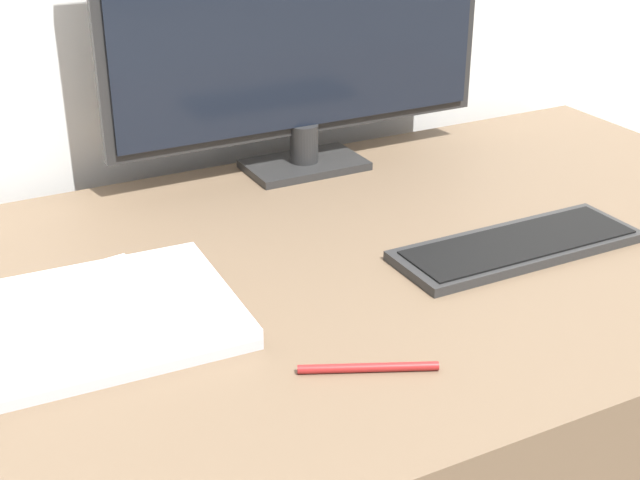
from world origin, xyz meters
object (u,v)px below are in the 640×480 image
(pen, at_px, (368,368))
(keyboard, at_px, (518,246))
(ereader, at_px, (98,299))
(laptop, at_px, (85,321))
(monitor, at_px, (302,12))

(pen, bearing_deg, keyboard, 25.86)
(ereader, bearing_deg, laptop, -148.15)
(monitor, relative_size, pen, 4.70)
(monitor, xyz_separation_m, laptop, (-0.42, -0.33, -0.23))
(laptop, relative_size, ereader, 1.86)
(laptop, xyz_separation_m, ereader, (0.02, 0.01, 0.02))
(laptop, distance_m, pen, 0.30)
(keyboard, relative_size, laptop, 1.01)
(monitor, height_order, pen, monitor)
(monitor, distance_m, pen, 0.61)
(laptop, bearing_deg, pen, -42.31)
(monitor, relative_size, keyboard, 1.87)
(monitor, relative_size, laptop, 1.89)
(laptop, bearing_deg, ereader, 31.85)
(keyboard, xyz_separation_m, laptop, (-0.52, 0.06, 0.00))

